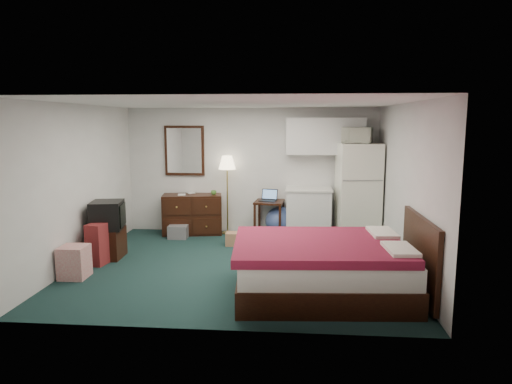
# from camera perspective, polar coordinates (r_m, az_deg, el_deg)

# --- Properties ---
(floor) EXTENTS (5.00, 4.50, 0.01)m
(floor) POSITION_cam_1_polar(r_m,az_deg,el_deg) (7.24, -2.25, -9.14)
(floor) COLOR black
(floor) RESTS_ON ground
(ceiling) EXTENTS (5.00, 4.50, 0.01)m
(ceiling) POSITION_cam_1_polar(r_m,az_deg,el_deg) (6.90, -2.37, 11.04)
(ceiling) COLOR silver
(ceiling) RESTS_ON walls
(walls) EXTENTS (5.01, 4.51, 2.50)m
(walls) POSITION_cam_1_polar(r_m,az_deg,el_deg) (6.96, -2.31, 0.70)
(walls) COLOR silver
(walls) RESTS_ON floor
(mirror) EXTENTS (0.80, 0.06, 1.00)m
(mirror) POSITION_cam_1_polar(r_m,az_deg,el_deg) (9.34, -8.92, 5.13)
(mirror) COLOR white
(mirror) RESTS_ON walls
(upper_cabinets) EXTENTS (1.50, 0.35, 0.70)m
(upper_cabinets) POSITION_cam_1_polar(r_m,az_deg,el_deg) (8.94, 8.66, 6.91)
(upper_cabinets) COLOR silver
(upper_cabinets) RESTS_ON walls
(headboard) EXTENTS (0.06, 1.56, 1.00)m
(headboard) POSITION_cam_1_polar(r_m,az_deg,el_deg) (6.19, 19.80, -7.47)
(headboard) COLOR black
(headboard) RESTS_ON walls
(dresser) EXTENTS (1.23, 0.71, 0.79)m
(dresser) POSITION_cam_1_polar(r_m,az_deg,el_deg) (9.23, -7.94, -2.75)
(dresser) COLOR black
(dresser) RESTS_ON floor
(floor_lamp) EXTENTS (0.40, 0.40, 1.56)m
(floor_lamp) POSITION_cam_1_polar(r_m,az_deg,el_deg) (9.10, -3.60, -0.37)
(floor_lamp) COLOR gold
(floor_lamp) RESTS_ON floor
(desk) EXTENTS (0.60, 0.60, 0.70)m
(desk) POSITION_cam_1_polar(r_m,az_deg,el_deg) (8.98, 1.67, -3.30)
(desk) COLOR black
(desk) RESTS_ON floor
(exercise_ball) EXTENTS (0.68, 0.68, 0.58)m
(exercise_ball) POSITION_cam_1_polar(r_m,az_deg,el_deg) (9.01, 3.02, -3.65)
(exercise_ball) COLOR #374C86
(exercise_ball) RESTS_ON floor
(kitchen_counter) EXTENTS (0.85, 0.65, 0.93)m
(kitchen_counter) POSITION_cam_1_polar(r_m,az_deg,el_deg) (8.93, 6.57, -2.67)
(kitchen_counter) COLOR silver
(kitchen_counter) RESTS_ON floor
(fridge) EXTENTS (0.81, 0.81, 1.83)m
(fridge) POSITION_cam_1_polar(r_m,az_deg,el_deg) (8.78, 12.59, -0.02)
(fridge) COLOR white
(fridge) RESTS_ON floor
(bed) EXTENTS (2.28, 1.84, 0.69)m
(bed) POSITION_cam_1_polar(r_m,az_deg,el_deg) (6.05, 8.26, -9.41)
(bed) COLOR maroon
(bed) RESTS_ON floor
(tv_stand) EXTENTS (0.52, 0.56, 0.49)m
(tv_stand) POSITION_cam_1_polar(r_m,az_deg,el_deg) (7.96, -18.10, -6.08)
(tv_stand) COLOR black
(tv_stand) RESTS_ON floor
(suitcase) EXTENTS (0.31, 0.44, 0.65)m
(suitcase) POSITION_cam_1_polar(r_m,az_deg,el_deg) (7.65, -19.00, -6.09)
(suitcase) COLOR maroon
(suitcase) RESTS_ON floor
(retail_box) EXTENTS (0.38, 0.38, 0.47)m
(retail_box) POSITION_cam_1_polar(r_m,az_deg,el_deg) (7.12, -21.77, -8.12)
(retail_box) COLOR beige
(retail_box) RESTS_ON floor
(file_bin) EXTENTS (0.36, 0.27, 0.25)m
(file_bin) POSITION_cam_1_polar(r_m,az_deg,el_deg) (8.94, -9.71, -4.94)
(file_bin) COLOR slate
(file_bin) RESTS_ON floor
(cardboard_box_a) EXTENTS (0.28, 0.24, 0.24)m
(cardboard_box_a) POSITION_cam_1_polar(r_m,az_deg,el_deg) (8.34, -2.80, -5.87)
(cardboard_box_a) COLOR #8A664B
(cardboard_box_a) RESTS_ON floor
(cardboard_box_b) EXTENTS (0.26, 0.29, 0.24)m
(cardboard_box_b) POSITION_cam_1_polar(r_m,az_deg,el_deg) (8.63, 1.05, -5.35)
(cardboard_box_b) COLOR #8A664B
(cardboard_box_b) RESTS_ON floor
(laptop) EXTENTS (0.37, 0.33, 0.22)m
(laptop) POSITION_cam_1_polar(r_m,az_deg,el_deg) (8.87, 1.51, -0.45)
(laptop) COLOR black
(laptop) RESTS_ON desk
(crt_tv) EXTENTS (0.58, 0.61, 0.46)m
(crt_tv) POSITION_cam_1_polar(r_m,az_deg,el_deg) (7.82, -18.11, -2.77)
(crt_tv) COLOR black
(crt_tv) RESTS_ON tv_stand
(microwave) EXTENTS (0.59, 0.42, 0.36)m
(microwave) POSITION_cam_1_polar(r_m,az_deg,el_deg) (8.64, 12.53, 7.16)
(microwave) COLOR white
(microwave) RESTS_ON fridge
(book_a) EXTENTS (0.15, 0.05, 0.20)m
(book_a) POSITION_cam_1_polar(r_m,az_deg,el_deg) (9.11, -9.75, 0.24)
(book_a) COLOR #8A664B
(book_a) RESTS_ON dresser
(book_b) EXTENTS (0.14, 0.09, 0.20)m
(book_b) POSITION_cam_1_polar(r_m,az_deg,el_deg) (9.28, -8.60, 0.41)
(book_b) COLOR #8A664B
(book_b) RESTS_ON dresser
(mug) EXTENTS (0.11, 0.09, 0.11)m
(mug) POSITION_cam_1_polar(r_m,az_deg,el_deg) (9.07, -5.31, 0.00)
(mug) COLOR #468231
(mug) RESTS_ON dresser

